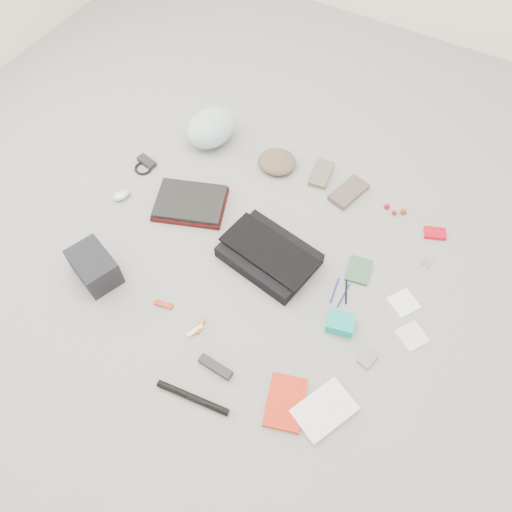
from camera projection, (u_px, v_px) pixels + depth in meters
The scene contains 33 objects.
ground_plane at pixel (256, 262), 2.23m from camera, with size 4.00×4.00×0.00m, color gray.
messenger_bag at pixel (269, 256), 2.21m from camera, with size 0.40×0.28×0.07m, color black.
bag_flap at pixel (269, 251), 2.18m from camera, with size 0.43×0.19×0.01m, color black.
laptop_sleeve at pixel (191, 204), 2.39m from camera, with size 0.33×0.25×0.02m, color #460D0B.
laptop at pixel (190, 201), 2.38m from camera, with size 0.32×0.23×0.02m, color black.
bike_helmet at pixel (211, 128), 2.57m from camera, with size 0.23×0.28×0.17m, color silver.
beanie at pixel (277, 162), 2.51m from camera, with size 0.19×0.18×0.07m, color brown.
mitten_left at pixel (321, 174), 2.50m from camera, with size 0.09×0.17×0.03m, color #6F6353.
mitten_right at pixel (349, 192), 2.43m from camera, with size 0.10×0.20×0.03m, color brown.
power_brick at pixel (147, 162), 2.54m from camera, with size 0.10×0.05×0.03m, color black.
cable_coil at pixel (143, 168), 2.53m from camera, with size 0.09×0.09×0.01m, color black.
mouse at pixel (121, 195), 2.42m from camera, with size 0.06×0.09×0.04m, color silver.
camera_bag at pixel (94, 267), 2.14m from camera, with size 0.21×0.15×0.14m, color black.
multitool at pixel (164, 304), 2.11m from camera, with size 0.08×0.02×0.01m, color #B12917.
toiletry_tube_white at pixel (195, 331), 2.04m from camera, with size 0.02×0.02×0.07m, color white.
toiletry_tube_orange at pixel (200, 326), 2.05m from camera, with size 0.02×0.02×0.07m, color orange.
u_lock at pixel (216, 367), 1.95m from camera, with size 0.14×0.04×0.03m, color black.
bike_pump at pixel (193, 398), 1.89m from camera, with size 0.03×0.03×0.30m, color black.
book_red at pixel (285, 402), 1.88m from camera, with size 0.14×0.21×0.02m, color red.
book_white at pixel (324, 410), 1.86m from camera, with size 0.15×0.22×0.02m, color white.
notepad at pixel (359, 270), 2.20m from camera, with size 0.10×0.13×0.02m, color #345D3E.
pen_blue at pixel (335, 290), 2.15m from camera, with size 0.01×0.01×0.13m, color #1E1C98.
pen_black at pixel (346, 290), 2.15m from camera, with size 0.01×0.01×0.14m, color black.
pen_navy at pixel (344, 295), 2.13m from camera, with size 0.01×0.01×0.13m, color navy.
accordion_wallet at pixel (340, 323), 2.04m from camera, with size 0.11×0.09×0.05m, color #0BAD9D.
card_deck at pixel (368, 359), 1.98m from camera, with size 0.05×0.07×0.01m, color #9E7993.
napkin_top at pixel (404, 303), 2.12m from camera, with size 0.11×0.11×0.01m, color white.
napkin_bottom at pixel (412, 336), 2.03m from camera, with size 0.10×0.10×0.01m, color silver.
lollipop_a at pixel (387, 206), 2.38m from camera, with size 0.03×0.03×0.03m, color maroon.
lollipop_b at pixel (394, 213), 2.37m from camera, with size 0.02×0.02×0.02m, color #B10818.
lollipop_c at pixel (403, 211), 2.37m from camera, with size 0.03×0.03×0.03m, color #9F2916.
altoids_tin at pixel (435, 233), 2.30m from camera, with size 0.10×0.06×0.02m, color red.
stamp_sheet at pixel (427, 262), 2.23m from camera, with size 0.04×0.05×0.00m, color gray.
Camera 1 is at (0.59, -1.03, 1.89)m, focal length 35.00 mm.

